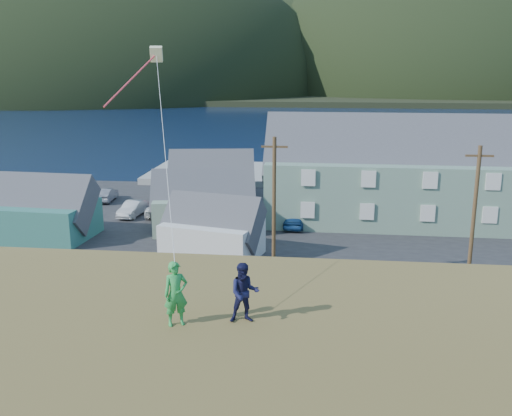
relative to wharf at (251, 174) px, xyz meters
The scene contains 16 objects.
ground 40.45m from the wharf, 81.47° to the right, with size 900.00×900.00×0.00m, color #0A1638.
grass_strip 42.43m from the wharf, 81.87° to the right, with size 110.00×8.00×0.10m, color #4C3D19.
waterfront_lot 23.77m from the wharf, 75.38° to the right, with size 72.00×36.00×0.12m, color #28282B.
wharf is the anchor object (origin of this frame).
far_shore 290.06m from the wharf, 88.81° to the left, with size 900.00×320.00×2.00m, color black.
far_hills 242.97m from the wharf, 80.14° to the left, with size 760.00×265.00×143.00m.
lodge 29.37m from the wharf, 44.05° to the right, with size 34.12×9.88×11.97m.
shed_teal 32.23m from the wharf, 115.58° to the right, with size 8.70×6.39×6.58m.
shed_palegreen_near 25.13m from the wharf, 92.59° to the right, with size 9.78×7.07×6.48m.
shed_white 32.31m from the wharf, 88.19° to the right, with size 8.15×6.34×5.76m.
shed_palegreen_far 12.05m from the wharf, 104.73° to the right, with size 10.04×6.69×6.26m.
utility_poles 38.92m from the wharf, 84.70° to the right, with size 32.22×0.24×9.83m.
parked_cars 19.28m from the wharf, 103.06° to the right, with size 24.32×13.72×1.53m.
kite_flyer_green 59.19m from the wharf, 84.99° to the right, with size 0.65×0.43×1.78m, color green.
kite_flyer_navy 58.97m from the wharf, 83.20° to the right, with size 0.82×0.64×1.68m, color #15173C.
kite_rig 53.08m from the wharf, 87.09° to the right, with size 1.87×4.05×9.68m.
Camera 1 is at (2.88, -32.39, 14.01)m, focal length 40.00 mm.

